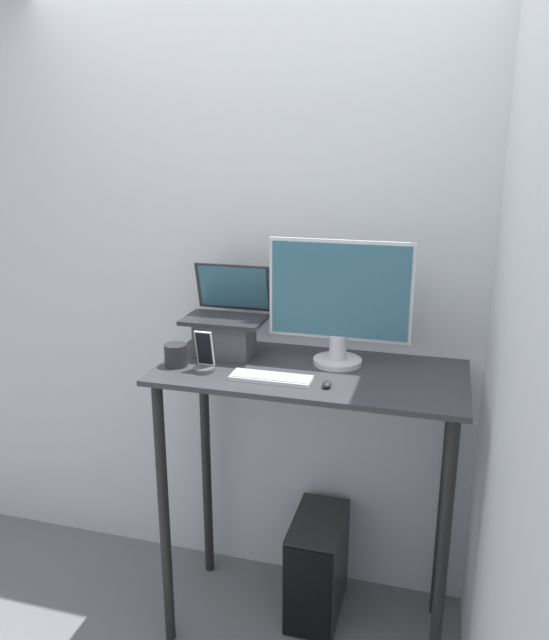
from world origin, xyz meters
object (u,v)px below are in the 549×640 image
Objects in this scene: computer_tower at (317,565)px; cell_phone at (204,360)px; monitor at (339,304)px; keyboard at (271,378)px; mouse at (327,384)px; laptop at (226,329)px.

cell_phone is at bearing -151.32° from computer_tower.
keyboard is (-0.20, -0.22, -0.22)m from monitor.
monitor is 1.21× the size of computer_tower.
mouse is 0.12× the size of computer_tower.
monitor reaches higher than cell_phone.
mouse is 0.96m from computer_tower.
laptop reaches higher than cell_phone.
keyboard is at bearing -41.50° from laptop.
laptop reaches higher than computer_tower.
laptop is 0.21m from cell_phone.
computer_tower is (-0.06, 0.01, -1.15)m from monitor.
monitor is 1.15m from computer_tower.
cell_phone is (-0.45, -0.21, -0.19)m from monitor.
laptop is at bearing 138.50° from keyboard.
cell_phone reaches higher than computer_tower.
computer_tower is at bearing 105.40° from mouse.
cell_phone is at bearing 176.04° from mouse.
monitor is 1.84× the size of keyboard.
cell_phone is (-0.26, 0.02, 0.04)m from keyboard.
mouse is 0.33× the size of cell_phone.
monitor is 0.37m from keyboard.
laptop is at bearing -178.92° from monitor.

